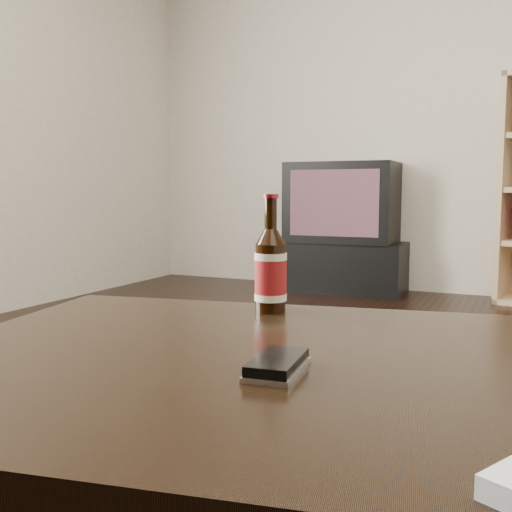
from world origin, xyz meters
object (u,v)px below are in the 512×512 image
at_px(tv_stand, 342,266).
at_px(coffee_table, 385,413).
at_px(beer_bottle, 271,271).
at_px(tv, 343,202).
at_px(phone, 277,365).

distance_m(tv_stand, coffee_table, 3.53).
bearing_deg(beer_bottle, tv, 104.18).
distance_m(tv, coffee_table, 3.53).
relative_size(tv_stand, phone, 7.37).
distance_m(coffee_table, phone, 0.16).
relative_size(tv, beer_bottle, 3.44).
height_order(tv, phone, tv).
xyz_separation_m(tv_stand, phone, (0.94, -3.45, 0.32)).
distance_m(tv, beer_bottle, 3.20).
xyz_separation_m(coffee_table, beer_bottle, (-0.27, 0.26, 0.14)).
xyz_separation_m(tv, beer_bottle, (0.78, -3.10, -0.07)).
bearing_deg(tv_stand, phone, -75.79).
height_order(tv_stand, tv, tv).
height_order(tv_stand, coffee_table, coffee_table).
bearing_deg(coffee_table, phone, -143.18).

